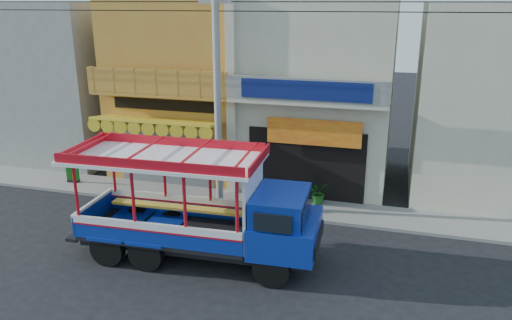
# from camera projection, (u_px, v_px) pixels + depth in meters

# --- Properties ---
(ground) EXTENTS (90.00, 90.00, 0.00)m
(ground) POSITION_uv_depth(u_px,v_px,m) (214.00, 251.00, 15.96)
(ground) COLOR black
(ground) RESTS_ON ground
(sidewalk) EXTENTS (30.00, 2.00, 0.12)m
(sidewalk) POSITION_uv_depth(u_px,v_px,m) (250.00, 203.00, 19.60)
(sidewalk) COLOR slate
(sidewalk) RESTS_ON ground
(shophouse_left) EXTENTS (6.00, 7.50, 8.24)m
(shophouse_left) POSITION_uv_depth(u_px,v_px,m) (192.00, 81.00, 23.04)
(shophouse_left) COLOR #C3722B
(shophouse_left) RESTS_ON ground
(shophouse_right) EXTENTS (6.00, 6.75, 8.24)m
(shophouse_right) POSITION_uv_depth(u_px,v_px,m) (321.00, 87.00, 21.47)
(shophouse_right) COLOR beige
(shophouse_right) RESTS_ON ground
(party_pilaster) EXTENTS (0.35, 0.30, 8.00)m
(party_pilaster) POSITION_uv_depth(u_px,v_px,m) (231.00, 98.00, 19.44)
(party_pilaster) COLOR beige
(party_pilaster) RESTS_ON ground
(filler_building_left) EXTENTS (6.00, 6.00, 7.60)m
(filler_building_left) POSITION_uv_depth(u_px,v_px,m) (63.00, 81.00, 25.01)
(filler_building_left) COLOR gray
(filler_building_left) RESTS_ON ground
(filler_building_right) EXTENTS (6.00, 6.00, 7.60)m
(filler_building_right) POSITION_uv_depth(u_px,v_px,m) (496.00, 102.00, 19.76)
(filler_building_right) COLOR beige
(filler_building_right) RESTS_ON ground
(utility_pole) EXTENTS (28.00, 0.26, 9.00)m
(utility_pole) POSITION_uv_depth(u_px,v_px,m) (221.00, 78.00, 17.67)
(utility_pole) COLOR gray
(utility_pole) RESTS_ON ground
(songthaew_truck) EXTENTS (7.63, 2.81, 3.52)m
(songthaew_truck) POSITION_uv_depth(u_px,v_px,m) (213.00, 210.00, 14.84)
(songthaew_truck) COLOR black
(songthaew_truck) RESTS_ON ground
(green_sign) EXTENTS (0.59, 0.30, 0.90)m
(green_sign) POSITION_uv_depth(u_px,v_px,m) (73.00, 174.00, 21.59)
(green_sign) COLOR black
(green_sign) RESTS_ON sidewalk
(potted_plant_a) EXTENTS (1.04, 1.02, 0.88)m
(potted_plant_a) POSITION_uv_depth(u_px,v_px,m) (318.00, 193.00, 19.28)
(potted_plant_a) COLOR #1A5317
(potted_plant_a) RESTS_ON sidewalk
(potted_plant_b) EXTENTS (0.59, 0.56, 0.85)m
(potted_plant_b) POSITION_uv_depth(u_px,v_px,m) (302.00, 199.00, 18.64)
(potted_plant_b) COLOR #1A5317
(potted_plant_b) RESTS_ON sidewalk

